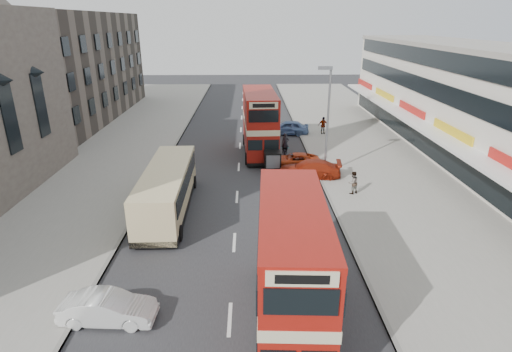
% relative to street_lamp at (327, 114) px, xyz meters
% --- Properties ---
extents(road_surface, '(12.00, 90.00, 0.01)m').
position_rel_street_lamp_xyz_m(road_surface, '(-6.52, 2.00, -4.78)').
color(road_surface, '#28282B').
rests_on(road_surface, ground).
extents(pavement_right, '(12.00, 90.00, 0.15)m').
position_rel_street_lamp_xyz_m(pavement_right, '(5.48, 2.00, -4.71)').
color(pavement_right, gray).
rests_on(pavement_right, ground).
extents(pavement_left, '(12.00, 90.00, 0.15)m').
position_rel_street_lamp_xyz_m(pavement_left, '(-18.52, 2.00, -4.71)').
color(pavement_left, gray).
rests_on(pavement_left, ground).
extents(kerb_left, '(0.20, 90.00, 0.16)m').
position_rel_street_lamp_xyz_m(kerb_left, '(-12.62, 2.00, -4.71)').
color(kerb_left, gray).
rests_on(kerb_left, ground).
extents(kerb_right, '(0.20, 90.00, 0.16)m').
position_rel_street_lamp_xyz_m(kerb_right, '(-0.42, 2.00, -4.71)').
color(kerb_right, gray).
rests_on(kerb_right, ground).
extents(brick_terrace, '(14.00, 28.00, 12.00)m').
position_rel_street_lamp_xyz_m(brick_terrace, '(-28.52, 20.00, 1.22)').
color(brick_terrace, '#66594C').
rests_on(brick_terrace, ground).
extents(commercial_row, '(9.90, 46.20, 9.30)m').
position_rel_street_lamp_xyz_m(commercial_row, '(13.42, 4.00, -0.09)').
color(commercial_row, beige).
rests_on(commercial_row, ground).
extents(street_lamp, '(1.00, 0.20, 8.12)m').
position_rel_street_lamp_xyz_m(street_lamp, '(0.00, 0.00, 0.00)').
color(street_lamp, slate).
rests_on(street_lamp, ground).
extents(bus_main, '(2.75, 8.85, 4.82)m').
position_rel_street_lamp_xyz_m(bus_main, '(-4.15, -16.21, -2.25)').
color(bus_main, black).
rests_on(bus_main, ground).
extents(bus_second, '(3.00, 9.60, 5.26)m').
position_rel_street_lamp_xyz_m(bus_second, '(-4.72, 5.63, -2.01)').
color(bus_second, black).
rests_on(bus_second, ground).
extents(coach, '(2.69, 9.75, 2.57)m').
position_rel_street_lamp_xyz_m(coach, '(-10.71, -6.05, -3.27)').
color(coach, black).
rests_on(coach, ground).
extents(car_left_front, '(3.77, 1.50, 1.22)m').
position_rel_street_lamp_xyz_m(car_left_front, '(-11.25, -16.00, -4.18)').
color(car_left_front, silver).
rests_on(car_left_front, ground).
extents(car_right_a, '(4.86, 2.48, 1.35)m').
position_rel_street_lamp_xyz_m(car_right_a, '(-1.17, -0.47, -4.11)').
color(car_right_a, maroon).
rests_on(car_right_a, ground).
extents(car_right_b, '(3.99, 1.92, 1.10)m').
position_rel_street_lamp_xyz_m(car_right_b, '(-1.97, 2.00, -4.24)').
color(car_right_b, red).
rests_on(car_right_b, ground).
extents(car_right_c, '(4.47, 2.11, 1.48)m').
position_rel_street_lamp_xyz_m(car_right_c, '(-1.65, 11.97, -4.05)').
color(car_right_c, '#5474A9').
rests_on(car_right_c, ground).
extents(pedestrian_near, '(0.70, 0.62, 1.58)m').
position_rel_street_lamp_xyz_m(pedestrian_near, '(1.26, -3.88, -3.84)').
color(pedestrian_near, gray).
rests_on(pedestrian_near, pavement_right).
extents(pedestrian_far, '(1.09, 0.63, 1.75)m').
position_rel_street_lamp_xyz_m(pedestrian_far, '(1.96, 11.70, -3.76)').
color(pedestrian_far, gray).
rests_on(pedestrian_far, pavement_right).
extents(cyclist, '(0.83, 2.01, 2.12)m').
position_rel_street_lamp_xyz_m(cyclist, '(-2.57, 4.46, -4.08)').
color(cyclist, gray).
rests_on(cyclist, ground).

